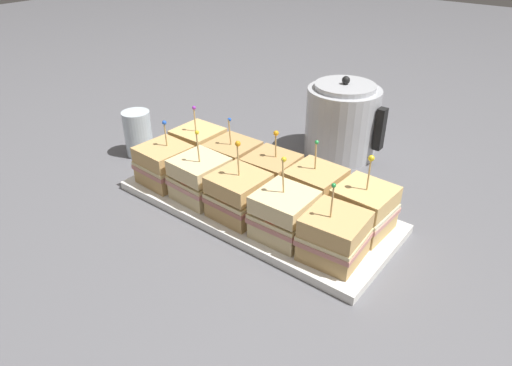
% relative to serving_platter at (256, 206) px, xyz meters
% --- Properties ---
extents(ground_plane, '(6.00, 6.00, 0.00)m').
position_rel_serving_platter_xyz_m(ground_plane, '(0.00, 0.00, -0.01)').
color(ground_plane, slate).
extents(serving_platter, '(0.59, 0.25, 0.02)m').
position_rel_serving_platter_xyz_m(serving_platter, '(0.00, 0.00, 0.00)').
color(serving_platter, white).
rests_on(serving_platter, ground_plane).
extents(sandwich_front_far_left, '(0.11, 0.11, 0.15)m').
position_rel_serving_platter_xyz_m(sandwich_front_far_left, '(-0.22, -0.06, 0.05)').
color(sandwich_front_far_left, tan).
rests_on(sandwich_front_far_left, serving_platter).
extents(sandwich_front_left, '(0.11, 0.11, 0.16)m').
position_rel_serving_platter_xyz_m(sandwich_front_left, '(-0.11, -0.06, 0.05)').
color(sandwich_front_left, beige).
rests_on(sandwich_front_left, serving_platter).
extents(sandwich_front_center, '(0.11, 0.11, 0.16)m').
position_rel_serving_platter_xyz_m(sandwich_front_center, '(0.00, -0.06, 0.05)').
color(sandwich_front_center, tan).
rests_on(sandwich_front_center, serving_platter).
extents(sandwich_front_right, '(0.11, 0.11, 0.16)m').
position_rel_serving_platter_xyz_m(sandwich_front_right, '(0.11, -0.06, 0.05)').
color(sandwich_front_right, beige).
rests_on(sandwich_front_right, serving_platter).
extents(sandwich_front_far_right, '(0.11, 0.11, 0.15)m').
position_rel_serving_platter_xyz_m(sandwich_front_far_right, '(0.22, -0.05, 0.05)').
color(sandwich_front_far_right, tan).
rests_on(sandwich_front_far_right, serving_platter).
extents(sandwich_back_far_left, '(0.11, 0.11, 0.15)m').
position_rel_serving_platter_xyz_m(sandwich_back_far_left, '(-0.22, 0.05, 0.05)').
color(sandwich_back_far_left, tan).
rests_on(sandwich_back_far_left, serving_platter).
extents(sandwich_back_left, '(0.11, 0.11, 0.15)m').
position_rel_serving_platter_xyz_m(sandwich_back_left, '(-0.11, 0.05, 0.05)').
color(sandwich_back_left, tan).
rests_on(sandwich_back_left, serving_platter).
extents(sandwich_back_center, '(0.11, 0.11, 0.15)m').
position_rel_serving_platter_xyz_m(sandwich_back_center, '(0.00, 0.05, 0.05)').
color(sandwich_back_center, tan).
rests_on(sandwich_back_center, serving_platter).
extents(sandwich_back_right, '(0.11, 0.11, 0.15)m').
position_rel_serving_platter_xyz_m(sandwich_back_right, '(0.11, 0.05, 0.05)').
color(sandwich_back_right, tan).
rests_on(sandwich_back_right, serving_platter).
extents(sandwich_back_far_right, '(0.11, 0.11, 0.16)m').
position_rel_serving_platter_xyz_m(sandwich_back_far_right, '(0.22, 0.05, 0.05)').
color(sandwich_back_far_right, tan).
rests_on(sandwich_back_far_right, serving_platter).
extents(kettle_steel, '(0.21, 0.18, 0.21)m').
position_rel_serving_platter_xyz_m(kettle_steel, '(0.01, 0.35, 0.08)').
color(kettle_steel, '#B7BABF').
rests_on(kettle_steel, ground_plane).
extents(drinking_glass, '(0.07, 0.07, 0.12)m').
position_rel_serving_platter_xyz_m(drinking_glass, '(-0.40, 0.02, 0.05)').
color(drinking_glass, silver).
rests_on(drinking_glass, ground_plane).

